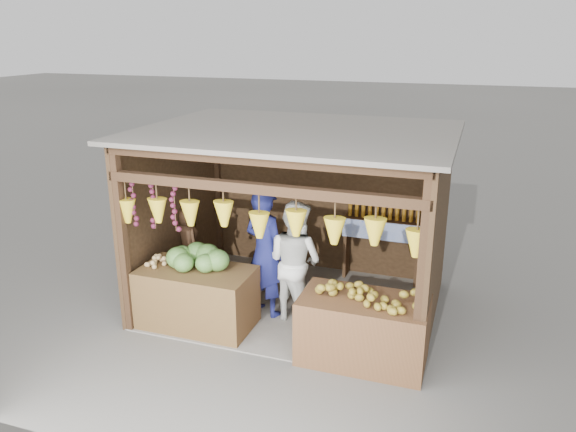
# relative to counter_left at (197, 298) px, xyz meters

# --- Properties ---
(ground) EXTENTS (80.00, 80.00, 0.00)m
(ground) POSITION_rel_counter_left_xyz_m (1.10, 1.03, -0.42)
(ground) COLOR #514F49
(ground) RESTS_ON ground
(stall_structure) EXTENTS (4.30, 3.30, 2.66)m
(stall_structure) POSITION_rel_counter_left_xyz_m (1.06, 0.99, 1.24)
(stall_structure) COLOR slate
(stall_structure) RESTS_ON ground
(back_shelf) EXTENTS (1.25, 0.32, 1.32)m
(back_shelf) POSITION_rel_counter_left_xyz_m (2.15, 2.32, 0.45)
(back_shelf) COLOR #382314
(back_shelf) RESTS_ON ground
(counter_left) EXTENTS (1.56, 0.85, 0.85)m
(counter_left) POSITION_rel_counter_left_xyz_m (0.00, 0.00, 0.00)
(counter_left) COLOR #51341B
(counter_left) RESTS_ON ground
(counter_right) EXTENTS (1.56, 0.85, 0.84)m
(counter_right) POSITION_rel_counter_left_xyz_m (2.36, -0.11, -0.00)
(counter_right) COLOR #4A2E18
(counter_right) RESTS_ON ground
(stool) EXTENTS (0.29, 0.29, 0.27)m
(stool) POSITION_rel_counter_left_xyz_m (-0.77, 1.19, -0.29)
(stool) COLOR black
(stool) RESTS_ON ground
(man_standing) EXTENTS (0.81, 0.68, 1.90)m
(man_standing) POSITION_rel_counter_left_xyz_m (0.77, 0.65, 0.53)
(man_standing) COLOR #161953
(man_standing) RESTS_ON ground
(woman_standing) EXTENTS (1.04, 0.93, 1.76)m
(woman_standing) POSITION_rel_counter_left_xyz_m (1.21, 0.65, 0.46)
(woman_standing) COLOR white
(woman_standing) RESTS_ON ground
(vendor_seated) EXTENTS (0.60, 0.55, 1.03)m
(vendor_seated) POSITION_rel_counter_left_xyz_m (-0.77, 1.19, 0.36)
(vendor_seated) COLOR #503320
(vendor_seated) RESTS_ON stool
(melon_pile) EXTENTS (1.00, 0.50, 0.32)m
(melon_pile) POSITION_rel_counter_left_xyz_m (-0.01, 0.07, 0.58)
(melon_pile) COLOR #1E5216
(melon_pile) RESTS_ON counter_left
(tanfruit_pile) EXTENTS (0.34, 0.40, 0.13)m
(tanfruit_pile) POSITION_rel_counter_left_xyz_m (-0.58, -0.03, 0.49)
(tanfruit_pile) COLOR #A9874E
(tanfruit_pile) RESTS_ON counter_left
(mango_pile) EXTENTS (1.40, 0.64, 0.22)m
(mango_pile) POSITION_rel_counter_left_xyz_m (2.38, -0.13, 0.53)
(mango_pile) COLOR #A95F16
(mango_pile) RESTS_ON counter_right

